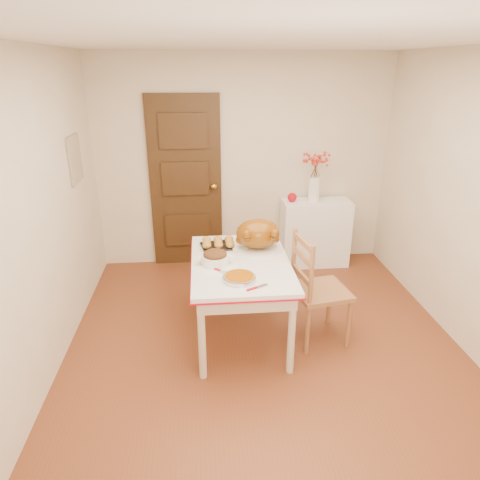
{
  "coord_description": "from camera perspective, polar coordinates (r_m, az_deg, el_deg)",
  "views": [
    {
      "loc": [
        -0.52,
        -3.09,
        2.34
      ],
      "look_at": [
        -0.2,
        0.34,
        0.94
      ],
      "focal_mm": 32.18,
      "sensor_mm": 36.0,
      "label": 1
    }
  ],
  "objects": [
    {
      "name": "berry_vase",
      "position": [
        5.2,
        9.9,
        8.34
      ],
      "size": [
        0.32,
        0.32,
        0.61
      ],
      "primitive_type": null,
      "color": "white",
      "rests_on": "sideboard"
    },
    {
      "name": "turkey_platter",
      "position": [
        3.92,
        2.4,
        0.63
      ],
      "size": [
        0.55,
        0.48,
        0.29
      ],
      "primitive_type": null,
      "rotation": [
        0.0,
        0.0,
        0.27
      ],
      "color": "#824601",
      "rests_on": "kitchen_table"
    },
    {
      "name": "door_back",
      "position": [
        5.23,
        -7.21,
        7.46
      ],
      "size": [
        0.85,
        0.06,
        2.06
      ],
      "primitive_type": "cube",
      "color": "#351F0B",
      "rests_on": "ground"
    },
    {
      "name": "wall_left",
      "position": [
        3.5,
        -25.62,
        1.74
      ],
      "size": [
        0.0,
        4.0,
        2.5
      ],
      "primitive_type": "cube",
      "color": "beige",
      "rests_on": "ground"
    },
    {
      "name": "pie_server",
      "position": [
        3.31,
        2.3,
        -6.27
      ],
      "size": [
        0.19,
        0.14,
        0.01
      ],
      "primitive_type": null,
      "rotation": [
        0.0,
        0.0,
        0.48
      ],
      "color": "silver",
      "rests_on": "kitchen_table"
    },
    {
      "name": "apple",
      "position": [
        5.2,
        6.92,
        5.64
      ],
      "size": [
        0.11,
        0.11,
        0.11
      ],
      "primitive_type": "sphere",
      "color": "#B40514",
      "rests_on": "sideboard"
    },
    {
      "name": "photo_board",
      "position": [
        4.54,
        -21.04,
        10.01
      ],
      "size": [
        0.03,
        0.35,
        0.45
      ],
      "primitive_type": "cube",
      "color": "#B5AF8D",
      "rests_on": "ground"
    },
    {
      "name": "kitchen_table",
      "position": [
        3.92,
        0.07,
        -7.87
      ],
      "size": [
        0.87,
        1.27,
        0.76
      ],
      "primitive_type": null,
      "color": "white",
      "rests_on": "floor"
    },
    {
      "name": "chair_oak",
      "position": [
        3.89,
        10.71,
        -6.34
      ],
      "size": [
        0.52,
        0.52,
        1.03
      ],
      "primitive_type": null,
      "rotation": [
        0.0,
        0.0,
        1.73
      ],
      "color": "#985C3A",
      "rests_on": "floor"
    },
    {
      "name": "ceiling",
      "position": [
        3.14,
        4.59,
        24.97
      ],
      "size": [
        3.5,
        4.0,
        0.0
      ],
      "primitive_type": "cube",
      "color": "white",
      "rests_on": "ground"
    },
    {
      "name": "rolls_tray",
      "position": [
        4.03,
        -2.92,
        -0.38
      ],
      "size": [
        0.34,
        0.29,
        0.08
      ],
      "primitive_type": null,
      "rotation": [
        0.0,
        0.0,
        0.18
      ],
      "color": "#B07529",
      "rests_on": "kitchen_table"
    },
    {
      "name": "floor",
      "position": [
        3.91,
        3.45,
        -14.66
      ],
      "size": [
        3.5,
        4.0,
        0.0
      ],
      "primitive_type": "cube",
      "color": "brown",
      "rests_on": "ground"
    },
    {
      "name": "wall_back",
      "position": [
        5.23,
        0.48,
        10.11
      ],
      "size": [
        3.5,
        0.0,
        2.5
      ],
      "primitive_type": "cube",
      "color": "beige",
      "rests_on": "ground"
    },
    {
      "name": "pumpkin_pie",
      "position": [
        3.42,
        -0.08,
        -4.92
      ],
      "size": [
        0.34,
        0.34,
        0.05
      ],
      "primitive_type": "cylinder",
      "rotation": [
        0.0,
        0.0,
        0.34
      ],
      "color": "#954700",
      "rests_on": "kitchen_table"
    },
    {
      "name": "carving_knife",
      "position": [
        3.56,
        -2.31,
        -4.17
      ],
      "size": [
        0.2,
        0.19,
        0.01
      ],
      "primitive_type": null,
      "rotation": [
        0.0,
        0.0,
        -0.72
      ],
      "color": "silver",
      "rests_on": "kitchen_table"
    },
    {
      "name": "stuffing_dish",
      "position": [
        3.69,
        -3.31,
        -2.31
      ],
      "size": [
        0.33,
        0.28,
        0.12
      ],
      "primitive_type": null,
      "rotation": [
        0.0,
        0.0,
        0.15
      ],
      "color": "#4D2F17",
      "rests_on": "kitchen_table"
    },
    {
      "name": "shaker_pair",
      "position": [
        4.17,
        2.93,
        0.54
      ],
      "size": [
        0.1,
        0.07,
        0.1
      ],
      "primitive_type": null,
      "rotation": [
        0.0,
        0.0,
        0.31
      ],
      "color": "white",
      "rests_on": "kitchen_table"
    },
    {
      "name": "drinking_glass",
      "position": [
        4.19,
        0.52,
        0.74
      ],
      "size": [
        0.08,
        0.08,
        0.1
      ],
      "primitive_type": "cylinder",
      "rotation": [
        0.0,
        0.0,
        -0.29
      ],
      "color": "white",
      "rests_on": "kitchen_table"
    },
    {
      "name": "sideboard",
      "position": [
        5.42,
        9.89,
        0.95
      ],
      "size": [
        0.82,
        0.37,
        0.82
      ],
      "primitive_type": "cube",
      "color": "white",
      "rests_on": "floor"
    },
    {
      "name": "wall_front",
      "position": [
        1.63,
        15.73,
        -21.01
      ],
      "size": [
        3.5,
        0.0,
        2.5
      ],
      "primitive_type": "cube",
      "color": "beige",
      "rests_on": "ground"
    }
  ]
}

